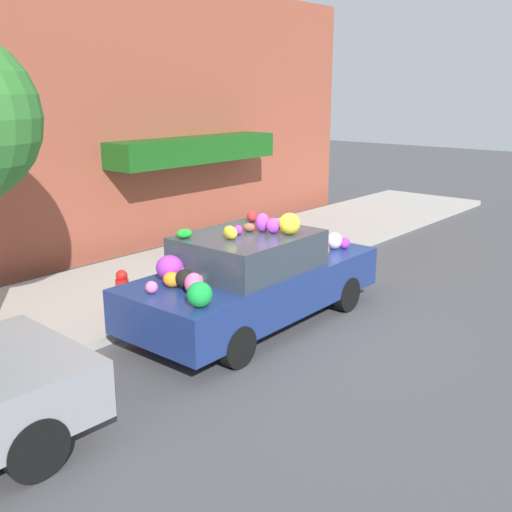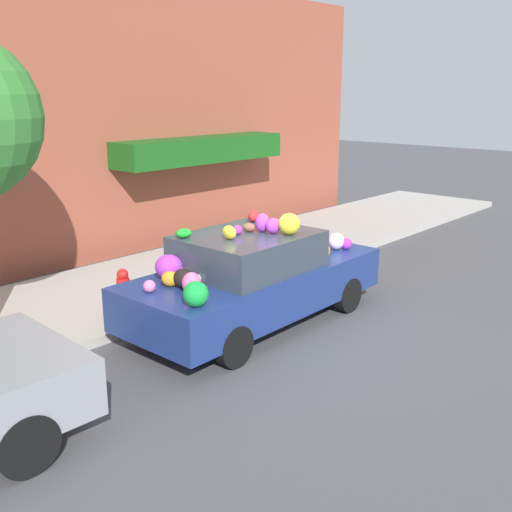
{
  "view_description": "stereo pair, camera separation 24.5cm",
  "coord_description": "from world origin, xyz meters",
  "views": [
    {
      "loc": [
        -6.58,
        -5.55,
        3.47
      ],
      "look_at": [
        0.0,
        0.08,
        1.07
      ],
      "focal_mm": 42.0,
      "sensor_mm": 36.0,
      "label": 1
    },
    {
      "loc": [
        -6.42,
        -5.73,
        3.47
      ],
      "look_at": [
        0.0,
        0.08,
        1.07
      ],
      "focal_mm": 42.0,
      "sensor_mm": 36.0,
      "label": 2
    }
  ],
  "objects": [
    {
      "name": "ground_plane",
      "position": [
        0.0,
        0.0,
        0.0
      ],
      "size": [
        60.0,
        60.0,
        0.0
      ],
      "primitive_type": "plane",
      "color": "#4C4C4F"
    },
    {
      "name": "sidewalk_curb",
      "position": [
        0.0,
        2.7,
        0.07
      ],
      "size": [
        24.0,
        3.2,
        0.14
      ],
      "color": "#B2ADA3",
      "rests_on": "ground"
    },
    {
      "name": "building_facade",
      "position": [
        0.19,
        4.91,
        2.85
      ],
      "size": [
        18.0,
        1.2,
        5.79
      ],
      "color": "#9E4C38",
      "rests_on": "ground"
    },
    {
      "name": "fire_hydrant",
      "position": [
        -1.31,
        1.65,
        0.49
      ],
      "size": [
        0.2,
        0.2,
        0.7
      ],
      "color": "red",
      "rests_on": "sidewalk_curb"
    },
    {
      "name": "art_car",
      "position": [
        -0.05,
        0.08,
        0.75
      ],
      "size": [
        4.34,
        1.82,
        1.76
      ],
      "rotation": [
        0.0,
        0.0,
        0.01
      ],
      "color": "navy",
      "rests_on": "ground"
    }
  ]
}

